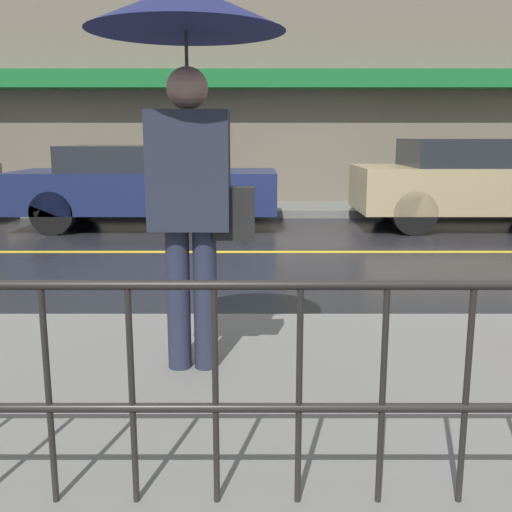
% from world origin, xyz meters
% --- Properties ---
extents(ground_plane, '(80.00, 80.00, 0.00)m').
position_xyz_m(ground_plane, '(0.00, 0.00, 0.00)').
color(ground_plane, black).
extents(sidewalk_near, '(28.00, 2.69, 0.14)m').
position_xyz_m(sidewalk_near, '(0.00, -4.59, 0.07)').
color(sidewalk_near, slate).
rests_on(sidewalk_near, ground_plane).
extents(sidewalk_far, '(28.00, 1.61, 0.14)m').
position_xyz_m(sidewalk_far, '(0.00, 4.05, 0.07)').
color(sidewalk_far, slate).
rests_on(sidewalk_far, ground_plane).
extents(lane_marking, '(25.20, 0.12, 0.01)m').
position_xyz_m(lane_marking, '(0.00, 0.00, 0.00)').
color(lane_marking, gold).
rests_on(lane_marking, ground_plane).
extents(building_storefront, '(28.00, 0.85, 5.33)m').
position_xyz_m(building_storefront, '(0.00, 4.97, 2.66)').
color(building_storefront, '#706656').
rests_on(building_storefront, ground_plane).
extents(railing_foreground, '(12.00, 0.04, 0.87)m').
position_xyz_m(railing_foreground, '(0.00, -5.68, 0.69)').
color(railing_foreground, black).
rests_on(railing_foreground, sidewalk_near).
extents(pedestrian, '(1.09, 1.09, 2.17)m').
position_xyz_m(pedestrian, '(-0.53, -4.33, 1.86)').
color(pedestrian, '#23283D').
rests_on(pedestrian, sidewalk_near).
extents(car_navy, '(4.27, 1.71, 1.35)m').
position_xyz_m(car_navy, '(-2.01, 2.17, 0.71)').
color(car_navy, '#19234C').
rests_on(car_navy, ground_plane).
extents(car_tan, '(4.01, 1.78, 1.45)m').
position_xyz_m(car_tan, '(3.48, 2.17, 0.76)').
color(car_tan, tan).
rests_on(car_tan, ground_plane).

